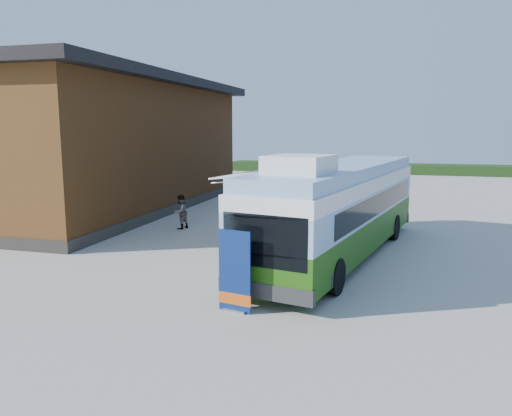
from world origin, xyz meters
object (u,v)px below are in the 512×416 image
(picnic_table, at_px, (302,235))
(person_a, at_px, (298,216))
(bus, at_px, (340,206))
(banner, at_px, (235,279))
(person_b, at_px, (181,212))
(slurry_tanker, at_px, (298,185))

(picnic_table, bearing_deg, person_a, 99.46)
(bus, distance_m, banner, 6.72)
(picnic_table, height_order, person_a, person_a)
(bus, xyz_separation_m, person_b, (-7.68, 3.16, -1.07))
(bus, height_order, picnic_table, bus)
(banner, bearing_deg, person_b, 132.60)
(slurry_tanker, bearing_deg, person_b, -114.89)
(person_b, relative_size, slurry_tanker, 0.25)
(banner, relative_size, picnic_table, 1.47)
(picnic_table, relative_size, slurry_tanker, 0.23)
(banner, relative_size, person_a, 1.16)
(picnic_table, height_order, slurry_tanker, slurry_tanker)
(banner, height_order, picnic_table, banner)
(bus, bearing_deg, person_a, 136.73)
(person_b, bearing_deg, bus, 87.35)
(picnic_table, xyz_separation_m, person_b, (-6.19, 2.45, 0.22))
(banner, distance_m, picnic_table, 7.08)
(bus, xyz_separation_m, slurry_tanker, (-3.58, 10.83, -0.53))
(bus, relative_size, slurry_tanker, 2.06)
(banner, xyz_separation_m, person_a, (-0.10, 9.30, 0.05))
(banner, distance_m, slurry_tanker, 17.25)
(bus, relative_size, picnic_table, 8.90)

